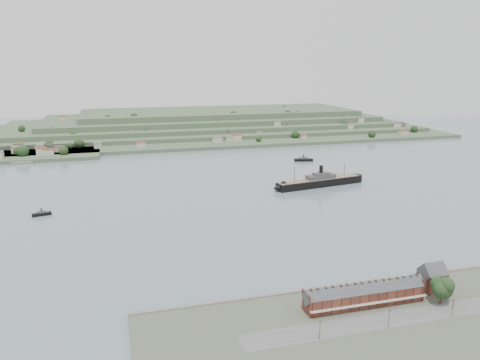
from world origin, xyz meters
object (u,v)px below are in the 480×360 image
object	(u,v)px
steamship	(317,182)
fig_tree	(444,288)
gabled_building	(432,277)
tugboat	(42,214)
terrace_row	(364,295)

from	to	relation	value
steamship	fig_tree	size ratio (longest dim) A/B	7.26
gabled_building	tugboat	bearing A→B (deg)	137.58
terrace_row	gabled_building	distance (m)	37.74
steamship	fig_tree	bearing A→B (deg)	-99.78
steamship	tugboat	world-z (taller)	steamship
steamship	fig_tree	distance (m)	210.66
steamship	tugboat	distance (m)	222.85
gabled_building	terrace_row	bearing A→B (deg)	-173.88
tugboat	fig_tree	bearing A→B (deg)	-45.01
steamship	tugboat	size ratio (longest dim) A/B	6.83
steamship	fig_tree	xyz separation A→B (m)	(-35.76, -207.52, 5.64)
gabled_building	fig_tree	xyz separation A→B (m)	(-3.91, -12.49, 1.54)
terrace_row	tugboat	size ratio (longest dim) A/B	4.14
terrace_row	fig_tree	world-z (taller)	fig_tree
steamship	fig_tree	world-z (taller)	steamship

